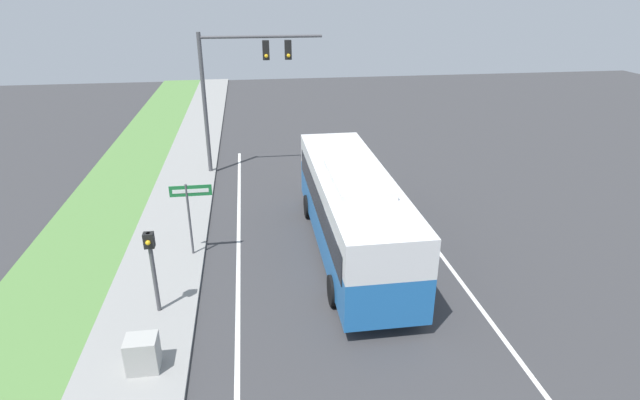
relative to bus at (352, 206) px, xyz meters
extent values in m
plane|color=#38383A|center=(-0.45, -2.75, -1.79)|extent=(80.00, 80.00, 0.00)
cube|color=gray|center=(-6.65, -2.75, -1.73)|extent=(2.80, 80.00, 0.12)
cube|color=#568442|center=(-9.85, -2.75, -1.74)|extent=(3.60, 80.00, 0.10)
cube|color=silver|center=(-4.05, -2.75, -1.78)|extent=(0.14, 30.00, 0.01)
cube|color=silver|center=(3.15, -2.75, -1.78)|extent=(0.14, 30.00, 0.01)
cube|color=#236BB7|center=(0.00, 0.01, -0.67)|extent=(2.44, 10.16, 1.43)
cube|color=white|center=(0.00, 0.01, 0.63)|extent=(2.44, 10.16, 1.17)
cube|color=black|center=(0.00, 0.01, 0.23)|extent=(2.48, 9.35, 0.89)
cube|color=white|center=(0.00, -0.75, 1.34)|extent=(1.71, 3.56, 0.24)
cylinder|color=black|center=(-1.17, 3.16, -1.31)|extent=(0.28, 0.94, 0.94)
cylinder|color=black|center=(1.17, 3.16, -1.31)|extent=(0.28, 0.94, 0.94)
cylinder|color=black|center=(-1.17, -3.14, -1.31)|extent=(0.28, 0.94, 0.94)
cylinder|color=black|center=(1.17, -3.14, -1.31)|extent=(0.28, 0.94, 0.94)
cylinder|color=#4C4C51|center=(-5.50, 9.19, 1.68)|extent=(0.20, 0.20, 6.94)
cylinder|color=#4C4C51|center=(-2.60, 9.19, 4.90)|extent=(5.80, 0.14, 0.14)
cube|color=black|center=(-2.41, 9.19, 4.28)|extent=(0.32, 0.28, 0.90)
sphere|color=yellow|center=(-2.41, 9.01, 4.03)|extent=(0.18, 0.18, 0.18)
cube|color=black|center=(-1.34, 9.19, 4.28)|extent=(0.32, 0.28, 0.90)
sphere|color=yellow|center=(-1.34, 9.01, 4.03)|extent=(0.18, 0.18, 0.18)
cylinder|color=#4C4C51|center=(-6.32, -2.89, -0.46)|extent=(0.12, 0.12, 2.65)
cube|color=black|center=(-6.32, -2.89, 0.64)|extent=(0.28, 0.24, 0.44)
sphere|color=yellow|center=(-6.32, -3.04, 0.64)|extent=(0.14, 0.14, 0.14)
cylinder|color=#4C4C51|center=(-5.63, 0.44, -0.41)|extent=(0.08, 0.08, 2.75)
cube|color=#196B33|center=(-5.49, 0.44, 0.73)|extent=(1.41, 0.03, 0.38)
cube|color=white|center=(-5.49, 0.42, 0.73)|extent=(1.20, 0.01, 0.13)
cube|color=#A8A8A3|center=(-6.31, -5.35, -1.21)|extent=(0.77, 0.63, 0.91)
camera|label=1|loc=(-3.40, -15.63, 7.07)|focal=28.00mm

